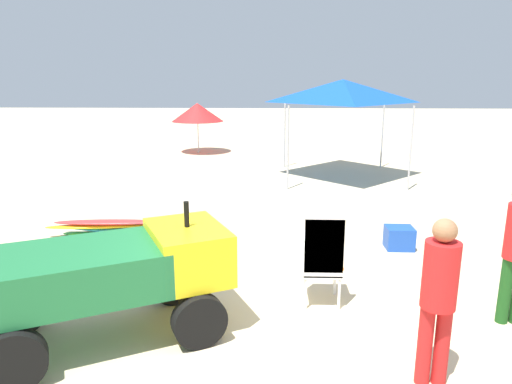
% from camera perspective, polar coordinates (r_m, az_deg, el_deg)
% --- Properties ---
extents(ground, '(80.00, 80.00, 0.00)m').
position_cam_1_polar(ground, '(5.76, 2.47, -16.00)').
color(ground, beige).
extents(utility_cart, '(2.81, 2.20, 1.50)m').
position_cam_1_polar(utility_cart, '(5.42, -16.62, -9.37)').
color(utility_cart, '#1E6B38').
rests_on(utility_cart, ground).
extents(stacked_plastic_chairs, '(0.48, 0.48, 1.29)m').
position_cam_1_polar(stacked_plastic_chairs, '(5.96, 8.18, -7.14)').
color(stacked_plastic_chairs, white).
rests_on(stacked_plastic_chairs, ground).
extents(surfboard_pile, '(2.51, 0.60, 0.32)m').
position_cam_1_polar(surfboard_pile, '(9.02, -17.05, -4.26)').
color(surfboard_pile, green).
rests_on(surfboard_pile, ground).
extents(lifeguard_near_left, '(0.32, 0.32, 1.65)m').
position_cam_1_polar(lifeguard_near_left, '(4.68, 21.44, -11.34)').
color(lifeguard_near_left, red).
rests_on(lifeguard_near_left, ground).
extents(popup_canopy, '(3.20, 3.20, 2.82)m').
position_cam_1_polar(popup_canopy, '(13.72, 10.54, 12.06)').
color(popup_canopy, '#B2B2B7').
rests_on(popup_canopy, ground).
extents(beach_umbrella_left, '(1.99, 1.99, 1.91)m').
position_cam_1_polar(beach_umbrella_left, '(18.26, -7.18, 9.65)').
color(beach_umbrella_left, beige).
rests_on(beach_umbrella_left, ground).
extents(traffic_cone_near, '(0.32, 0.32, 0.46)m').
position_cam_1_polar(traffic_cone_near, '(7.29, 9.51, -7.55)').
color(traffic_cone_near, orange).
rests_on(traffic_cone_near, ground).
extents(cooler_box, '(0.46, 0.40, 0.38)m').
position_cam_1_polar(cooler_box, '(8.39, 17.10, -5.37)').
color(cooler_box, blue).
rests_on(cooler_box, ground).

